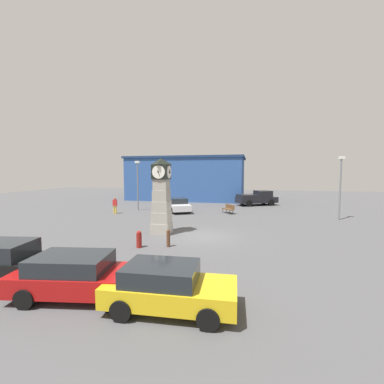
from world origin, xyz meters
name	(u,v)px	position (x,y,z in m)	size (l,w,h in m)	color
ground_plane	(202,236)	(0.00, 0.00, 0.00)	(89.12, 89.12, 0.00)	#4C4C4F
clock_tower	(161,198)	(-2.86, 0.13, 2.48)	(1.33, 1.45, 5.16)	#A19C92
bollard_near_tower	(168,238)	(-1.48, -2.78, 0.51)	(0.21, 0.21, 1.01)	brown
bollard_mid_row	(139,239)	(-3.04, -3.27, 0.48)	(0.30, 0.30, 0.96)	maroon
car_navy_sedan	(5,263)	(-6.08, -8.68, 0.81)	(4.35, 2.35, 1.61)	black
car_near_tower	(79,275)	(-2.70, -8.98, 0.75)	(4.72, 2.51, 1.45)	#A51111
car_by_building	(168,287)	(0.52, -9.14, 0.73)	(4.08, 2.04, 1.42)	gold
car_far_lot	(178,205)	(-4.34, 9.86, 0.74)	(3.63, 4.76, 1.44)	silver
pickup_truck	(257,198)	(4.06, 16.80, 0.93)	(5.40, 4.04, 1.85)	black
bench	(229,208)	(1.03, 9.68, 0.52)	(1.37, 1.61, 0.90)	brown
pedestrian_near_bench	(115,204)	(-10.22, 7.07, 0.95)	(0.44, 0.31, 1.66)	gold
street_lamp_near_road	(340,183)	(10.84, 8.25, 3.28)	(0.50, 0.24, 5.59)	slate
street_lamp_far_side	(138,181)	(-8.90, 9.73, 3.19)	(0.50, 0.24, 5.41)	slate
warehouse_blue_far	(188,178)	(-6.29, 23.08, 3.25)	(17.65, 10.72, 6.48)	#2D5193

